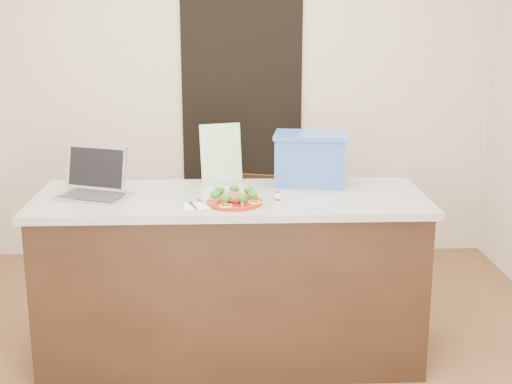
{
  "coord_description": "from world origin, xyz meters",
  "views": [
    {
      "loc": [
        -0.01,
        -3.38,
        1.87
      ],
      "look_at": [
        0.13,
        0.2,
        0.95
      ],
      "focal_mm": 50.0,
      "sensor_mm": 36.0,
      "label": 1
    }
  ],
  "objects_px": {
    "napkin": "(197,206)",
    "blue_box": "(310,159)",
    "yogurt_bottle": "(278,198)",
    "chair": "(250,232)",
    "plate": "(234,202)",
    "laptop": "(95,182)",
    "island": "(231,277)"
  },
  "relations": [
    {
      "from": "napkin",
      "to": "blue_box",
      "type": "bearing_deg",
      "value": 36.16
    },
    {
      "from": "yogurt_bottle",
      "to": "blue_box",
      "type": "relative_size",
      "value": 0.14
    },
    {
      "from": "napkin",
      "to": "yogurt_bottle",
      "type": "height_order",
      "value": "yogurt_bottle"
    },
    {
      "from": "blue_box",
      "to": "chair",
      "type": "height_order",
      "value": "blue_box"
    },
    {
      "from": "chair",
      "to": "plate",
      "type": "bearing_deg",
      "value": -81.47
    },
    {
      "from": "napkin",
      "to": "laptop",
      "type": "distance_m",
      "value": 0.61
    },
    {
      "from": "plate",
      "to": "blue_box",
      "type": "xyz_separation_m",
      "value": [
        0.43,
        0.41,
        0.13
      ]
    },
    {
      "from": "laptop",
      "to": "plate",
      "type": "bearing_deg",
      "value": 5.81
    },
    {
      "from": "island",
      "to": "napkin",
      "type": "distance_m",
      "value": 0.53
    },
    {
      "from": "napkin",
      "to": "chair",
      "type": "relative_size",
      "value": 0.16
    },
    {
      "from": "napkin",
      "to": "yogurt_bottle",
      "type": "xyz_separation_m",
      "value": [
        0.4,
        0.05,
        0.02
      ]
    },
    {
      "from": "napkin",
      "to": "island",
      "type": "bearing_deg",
      "value": 51.93
    },
    {
      "from": "blue_box",
      "to": "plate",
      "type": "bearing_deg",
      "value": -127.61
    },
    {
      "from": "laptop",
      "to": "chair",
      "type": "bearing_deg",
      "value": 62.43
    },
    {
      "from": "plate",
      "to": "napkin",
      "type": "distance_m",
      "value": 0.19
    },
    {
      "from": "chair",
      "to": "blue_box",
      "type": "bearing_deg",
      "value": -43.23
    },
    {
      "from": "island",
      "to": "napkin",
      "type": "xyz_separation_m",
      "value": [
        -0.16,
        -0.21,
        0.46
      ]
    },
    {
      "from": "island",
      "to": "blue_box",
      "type": "relative_size",
      "value": 4.72
    },
    {
      "from": "island",
      "to": "laptop",
      "type": "relative_size",
      "value": 4.86
    },
    {
      "from": "napkin",
      "to": "chair",
      "type": "bearing_deg",
      "value": 73.06
    },
    {
      "from": "island",
      "to": "chair",
      "type": "xyz_separation_m",
      "value": [
        0.13,
        0.76,
        0.01
      ]
    },
    {
      "from": "blue_box",
      "to": "napkin",
      "type": "bearing_deg",
      "value": -135.15
    },
    {
      "from": "blue_box",
      "to": "yogurt_bottle",
      "type": "bearing_deg",
      "value": -109.11
    },
    {
      "from": "yogurt_bottle",
      "to": "chair",
      "type": "relative_size",
      "value": 0.07
    },
    {
      "from": "plate",
      "to": "laptop",
      "type": "xyz_separation_m",
      "value": [
        -0.73,
        0.21,
        0.06
      ]
    },
    {
      "from": "napkin",
      "to": "laptop",
      "type": "relative_size",
      "value": 0.31
    },
    {
      "from": "chair",
      "to": "napkin",
      "type": "bearing_deg",
      "value": -91.57
    },
    {
      "from": "napkin",
      "to": "chair",
      "type": "height_order",
      "value": "napkin"
    },
    {
      "from": "plate",
      "to": "chair",
      "type": "bearing_deg",
      "value": 83.17
    },
    {
      "from": "blue_box",
      "to": "chair",
      "type": "distance_m",
      "value": 0.85
    },
    {
      "from": "chair",
      "to": "laptop",
      "type": "bearing_deg",
      "value": -124.34
    },
    {
      "from": "napkin",
      "to": "laptop",
      "type": "xyz_separation_m",
      "value": [
        -0.55,
        0.25,
        0.07
      ]
    }
  ]
}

